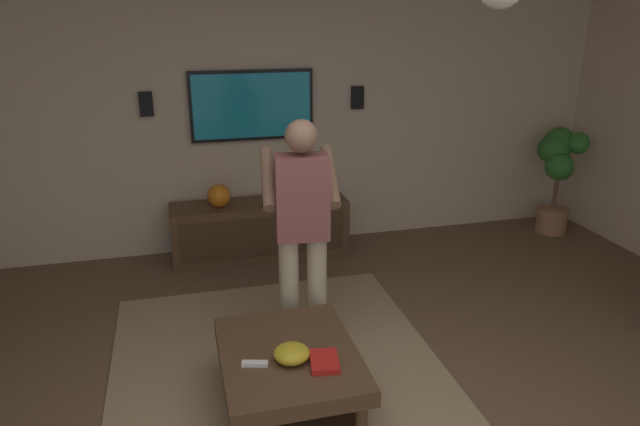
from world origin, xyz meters
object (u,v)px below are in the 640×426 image
Objects in this scene: media_console at (260,229)px; wall_speaker_right at (146,104)px; remote_white at (255,364)px; potted_plant_tall at (557,163)px; bowl at (292,353)px; coffee_table at (289,366)px; tv at (252,105)px; book at (324,361)px; vase_round at (219,196)px; person_standing at (302,221)px; wall_speaker_left at (357,98)px.

wall_speaker_right is at bearing -104.74° from media_console.
media_console is at bearing -84.57° from remote_white.
wall_speaker_right is (0.40, 4.13, 0.72)m from potted_plant_tall.
bowl is at bearing -166.14° from remote_white.
coffee_table is at bearing -4.63° from media_console.
tv reaches higher than wall_speaker_right.
vase_round is (2.49, 0.36, 0.24)m from book.
bowl is 1.39× the size of remote_white.
person_standing is 2.18m from wall_speaker_left.
wall_speaker_left is (0.40, 2.11, 0.71)m from potted_plant_tall.
media_console is at bearing 103.53° from wall_speaker_left.
coffee_table is at bearing -141.11° from remote_white.
wall_speaker_left is (1.86, -0.99, 0.55)m from person_standing.
book is 1.00× the size of vase_round.
wall_speaker_left reaches higher than potted_plant_tall.
vase_round is at bearing -162.69° from book.
bowl is at bearing -106.24° from book.
potted_plant_tall is at bearing -132.39° from remote_white.
potted_plant_tall is 5.44× the size of bowl.
wall_speaker_left reaches higher than coffee_table.
media_console reaches higher than remote_white.
book is at bearing -171.65° from vase_round.
coffee_table is at bearing -4.20° from tv.
coffee_table is 0.85× the size of tv.
coffee_table is 2.34m from vase_round.
tv is 5.63× the size of bowl.
potted_plant_tall reaches higher than remote_white.
coffee_table is 2.35m from media_console.
coffee_table is 4.55× the size of wall_speaker_right.
media_console is 1.44× the size of tv.
vase_round is at bearing 88.29° from potted_plant_tall.
tv is at bearing -4.07° from bowl.
wall_speaker_left reaches higher than remote_white.
coffee_table is at bearing -175.21° from vase_round.
wall_speaker_right is at bearing 90.00° from wall_speaker_left.
potted_plant_tall is (2.20, -3.35, 0.47)m from coffee_table.
media_console is 11.33× the size of remote_white.
coffee_table is 0.61× the size of person_standing.
bowl is (-0.84, 0.26, -0.49)m from person_standing.
coffee_table is 0.59× the size of media_console.
tv is 1.92m from person_standing.
tv is 7.84× the size of remote_white.
person_standing is 1.65m from vase_round.
wall_speaker_left is (0.01, -1.06, 0.03)m from tv.
potted_plant_tall reaches higher than coffee_table.
tv reaches higher than media_console.
book is (-2.52, 0.02, 0.14)m from media_console.
vase_round is (-0.04, 0.38, 0.39)m from media_console.
potted_plant_tall is 4.26m from remote_white.
wall_speaker_left is at bearing 167.84° from book.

